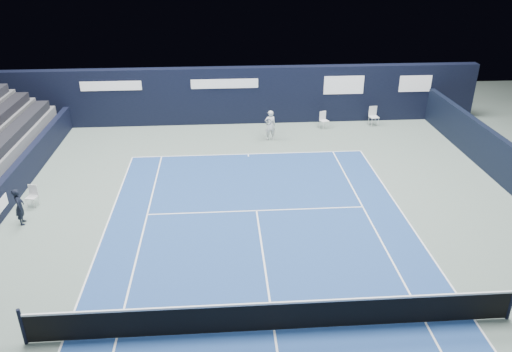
{
  "coord_description": "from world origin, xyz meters",
  "views": [
    {
      "loc": [
        -1.21,
        -10.07,
        9.43
      ],
      "look_at": [
        0.01,
        6.76,
        1.3
      ],
      "focal_mm": 35.0,
      "sensor_mm": 36.0,
      "label": 1
    }
  ],
  "objects_px": {
    "line_judge_chair": "(32,194)",
    "tennis_net": "(274,315)",
    "tennis_player": "(270,125)",
    "folding_chair_back_b": "(373,115)",
    "folding_chair_back_a": "(323,117)"
  },
  "relations": [
    {
      "from": "folding_chair_back_a",
      "to": "tennis_player",
      "type": "relative_size",
      "value": 0.58
    },
    {
      "from": "line_judge_chair",
      "to": "tennis_net",
      "type": "height_order",
      "value": "tennis_net"
    },
    {
      "from": "line_judge_chair",
      "to": "tennis_net",
      "type": "xyz_separation_m",
      "value": [
        8.57,
        -7.44,
        0.03
      ]
    },
    {
      "from": "line_judge_chair",
      "to": "tennis_net",
      "type": "distance_m",
      "value": 11.35
    },
    {
      "from": "folding_chair_back_b",
      "to": "folding_chair_back_a",
      "type": "bearing_deg",
      "value": 174.58
    },
    {
      "from": "folding_chair_back_b",
      "to": "tennis_player",
      "type": "relative_size",
      "value": 0.67
    },
    {
      "from": "folding_chair_back_b",
      "to": "tennis_player",
      "type": "bearing_deg",
      "value": -172.82
    },
    {
      "from": "tennis_net",
      "to": "tennis_player",
      "type": "bearing_deg",
      "value": 84.88
    },
    {
      "from": "tennis_net",
      "to": "tennis_player",
      "type": "relative_size",
      "value": 8.27
    },
    {
      "from": "folding_chair_back_b",
      "to": "tennis_player",
      "type": "height_order",
      "value": "tennis_player"
    },
    {
      "from": "folding_chair_back_b",
      "to": "line_judge_chair",
      "type": "relative_size",
      "value": 1.23
    },
    {
      "from": "folding_chair_back_b",
      "to": "tennis_net",
      "type": "xyz_separation_m",
      "value": [
        -7.11,
        -15.51,
        -0.09
      ]
    },
    {
      "from": "line_judge_chair",
      "to": "tennis_player",
      "type": "xyz_separation_m",
      "value": [
        9.8,
        6.26,
        0.3
      ]
    },
    {
      "from": "folding_chair_back_a",
      "to": "folding_chair_back_b",
      "type": "distance_m",
      "value": 2.84
    },
    {
      "from": "folding_chair_back_b",
      "to": "line_judge_chair",
      "type": "xyz_separation_m",
      "value": [
        -15.67,
        -8.06,
        -0.11
      ]
    }
  ]
}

